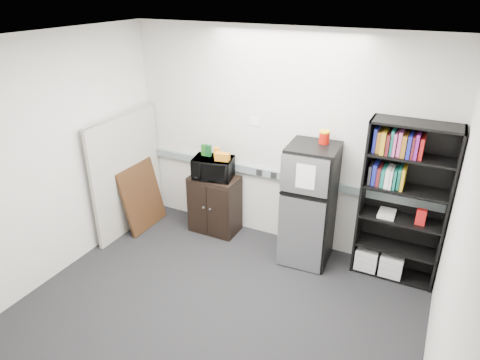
{
  "coord_description": "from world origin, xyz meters",
  "views": [
    {
      "loc": [
        1.77,
        -2.92,
        3.13
      ],
      "look_at": [
        -0.13,
        0.9,
        1.15
      ],
      "focal_mm": 32.0,
      "sensor_mm": 36.0,
      "label": 1
    }
  ],
  "objects_px": {
    "microwave": "(213,168)",
    "cabinet": "(215,204)",
    "refrigerator": "(309,205)",
    "bookshelf": "(402,200)",
    "cubicle_partition": "(127,173)"
  },
  "relations": [
    {
      "from": "microwave",
      "to": "cabinet",
      "type": "bearing_deg",
      "value": 77.69
    },
    {
      "from": "refrigerator",
      "to": "cabinet",
      "type": "bearing_deg",
      "value": 173.25
    },
    {
      "from": "bookshelf",
      "to": "microwave",
      "type": "xyz_separation_m",
      "value": [
        -2.32,
        -0.08,
        -0.03
      ]
    },
    {
      "from": "cubicle_partition",
      "to": "microwave",
      "type": "xyz_separation_m",
      "value": [
        1.09,
        0.4,
        0.12
      ]
    },
    {
      "from": "microwave",
      "to": "refrigerator",
      "type": "relative_size",
      "value": 0.34
    },
    {
      "from": "bookshelf",
      "to": "microwave",
      "type": "height_order",
      "value": "bookshelf"
    },
    {
      "from": "bookshelf",
      "to": "cabinet",
      "type": "distance_m",
      "value": 2.39
    },
    {
      "from": "cubicle_partition",
      "to": "refrigerator",
      "type": "height_order",
      "value": "cubicle_partition"
    },
    {
      "from": "cubicle_partition",
      "to": "cabinet",
      "type": "bearing_deg",
      "value": 21.14
    },
    {
      "from": "refrigerator",
      "to": "cubicle_partition",
      "type": "bearing_deg",
      "value": -175.29
    },
    {
      "from": "cabinet",
      "to": "refrigerator",
      "type": "relative_size",
      "value": 0.54
    },
    {
      "from": "cabinet",
      "to": "refrigerator",
      "type": "height_order",
      "value": "refrigerator"
    },
    {
      "from": "cabinet",
      "to": "microwave",
      "type": "distance_m",
      "value": 0.54
    },
    {
      "from": "bookshelf",
      "to": "refrigerator",
      "type": "bearing_deg",
      "value": -171.6
    },
    {
      "from": "microwave",
      "to": "bookshelf",
      "type": "bearing_deg",
      "value": -10.3
    }
  ]
}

